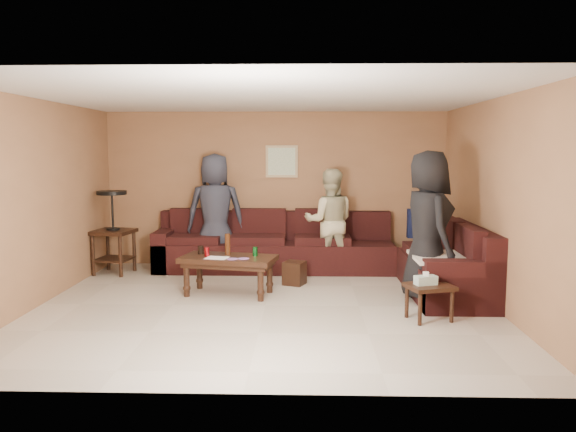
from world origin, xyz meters
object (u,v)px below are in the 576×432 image
at_px(end_table_left, 113,231).
at_px(side_table_right, 429,289).
at_px(sectional_sofa, 327,256).
at_px(coffee_table, 228,262).
at_px(waste_bin, 294,273).
at_px(person_right, 427,227).
at_px(person_middle, 330,221).
at_px(person_left, 215,212).

bearing_deg(end_table_left, side_table_right, -27.76).
relative_size(sectional_sofa, side_table_right, 7.99).
height_order(coffee_table, side_table_right, coffee_table).
bearing_deg(side_table_right, end_table_left, 152.24).
height_order(side_table_right, waste_bin, side_table_right).
distance_m(end_table_left, side_table_right, 4.87).
relative_size(sectional_sofa, person_right, 2.47).
xyz_separation_m(sectional_sofa, coffee_table, (-1.33, -1.00, 0.10)).
bearing_deg(person_right, end_table_left, 59.45).
height_order(end_table_left, person_middle, person_middle).
xyz_separation_m(coffee_table, waste_bin, (0.85, 0.58, -0.26)).
distance_m(side_table_right, person_right, 1.01).
xyz_separation_m(waste_bin, person_middle, (0.52, 0.75, 0.64)).
xyz_separation_m(end_table_left, person_middle, (3.30, 0.11, 0.14)).
bearing_deg(waste_bin, side_table_right, -46.89).
bearing_deg(sectional_sofa, coffee_table, -143.08).
bearing_deg(person_right, sectional_sofa, 31.29).
distance_m(waste_bin, person_right, 2.01).
bearing_deg(end_table_left, waste_bin, -12.97).
xyz_separation_m(coffee_table, person_middle, (1.37, 1.32, 0.37)).
bearing_deg(coffee_table, end_table_left, 147.70).
xyz_separation_m(sectional_sofa, person_middle, (0.04, 0.32, 0.48)).
xyz_separation_m(coffee_table, side_table_right, (2.37, -1.04, -0.07)).
height_order(end_table_left, waste_bin, end_table_left).
bearing_deg(person_left, side_table_right, 129.08).
distance_m(coffee_table, waste_bin, 1.06).
bearing_deg(waste_bin, coffee_table, -145.90).
relative_size(coffee_table, person_left, 0.71).
bearing_deg(sectional_sofa, person_middle, 82.93).
bearing_deg(person_left, person_middle, 165.29).
bearing_deg(coffee_table, sectional_sofa, 36.92).
relative_size(waste_bin, person_right, 0.17).
bearing_deg(person_right, side_table_right, 157.41).
xyz_separation_m(end_table_left, person_right, (4.44, -1.45, 0.28)).
relative_size(end_table_left, waste_bin, 3.89).
xyz_separation_m(sectional_sofa, side_table_right, (1.04, -2.05, 0.03)).
bearing_deg(coffee_table, person_left, 104.79).
bearing_deg(waste_bin, person_right, -26.00).
distance_m(person_middle, person_right, 1.94).
relative_size(end_table_left, person_middle, 0.79).
height_order(end_table_left, side_table_right, end_table_left).
xyz_separation_m(side_table_right, waste_bin, (-1.52, 1.62, -0.19)).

